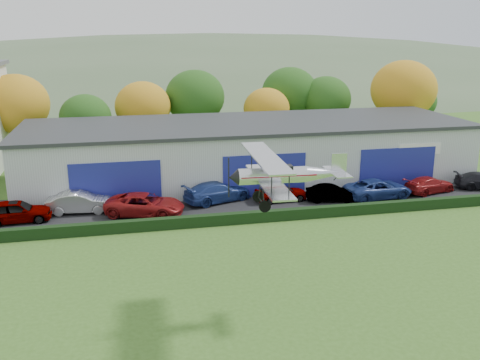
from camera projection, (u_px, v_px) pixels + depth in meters
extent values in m
plane|color=#3A601E|center=(283.00, 355.00, 22.72)|extent=(300.00, 300.00, 0.00)
cube|color=black|center=(244.00, 201.00, 43.07)|extent=(48.00, 9.00, 0.05)
cube|color=black|center=(258.00, 217.00, 38.46)|extent=(46.00, 0.60, 0.80)
cube|color=#B2B7BC|center=(248.00, 152.00, 49.39)|extent=(40.00, 12.00, 5.00)
cube|color=#2D3033|center=(248.00, 124.00, 48.67)|extent=(40.60, 12.60, 0.30)
cube|color=navy|center=(116.00, 185.00, 41.42)|extent=(7.00, 0.12, 3.60)
cube|color=navy|center=(265.00, 176.00, 43.89)|extent=(7.00, 0.12, 3.60)
cube|color=navy|center=(397.00, 168.00, 46.37)|extent=(7.00, 0.12, 3.60)
cylinder|color=#3D2614|center=(21.00, 146.00, 56.39)|extent=(0.36, 0.36, 3.15)
ellipsoid|color=#B48016|center=(16.00, 104.00, 55.18)|extent=(6.84, 6.84, 6.16)
cylinder|color=#3D2614|center=(88.00, 150.00, 56.05)|extent=(0.36, 0.36, 2.45)
ellipsoid|color=#1E4C14|center=(86.00, 117.00, 55.10)|extent=(5.32, 5.32, 4.79)
cylinder|color=#3D2614|center=(145.00, 142.00, 59.11)|extent=(0.36, 0.36, 2.80)
ellipsoid|color=#B48016|center=(143.00, 107.00, 58.04)|extent=(6.08, 6.08, 5.47)
cylinder|color=#3D2614|center=(196.00, 135.00, 62.18)|extent=(0.36, 0.36, 3.15)
ellipsoid|color=#1E4C14|center=(195.00, 97.00, 60.97)|extent=(6.84, 6.84, 6.16)
cylinder|color=#3D2614|center=(266.00, 138.00, 62.05)|extent=(0.36, 0.36, 2.45)
ellipsoid|color=#B48016|center=(267.00, 109.00, 61.10)|extent=(5.32, 5.32, 4.79)
cylinder|color=#3D2614|center=(324.00, 131.00, 65.53)|extent=(0.36, 0.36, 2.80)
ellipsoid|color=#1E4C14|center=(326.00, 99.00, 64.45)|extent=(6.08, 6.08, 5.47)
cylinder|color=#3D2614|center=(400.00, 132.00, 63.32)|extent=(0.36, 0.36, 3.50)
ellipsoid|color=#B48016|center=(404.00, 90.00, 61.97)|extent=(7.60, 7.60, 6.84)
cylinder|color=#3D2614|center=(413.00, 129.00, 68.05)|extent=(0.36, 0.36, 2.45)
ellipsoid|color=#1E4C14|center=(415.00, 102.00, 67.10)|extent=(5.32, 5.32, 4.79)
cylinder|color=#3D2614|center=(289.00, 128.00, 66.54)|extent=(0.36, 0.36, 3.15)
ellipsoid|color=#1E4C14|center=(290.00, 92.00, 65.32)|extent=(6.84, 6.84, 6.16)
ellipsoid|color=#4C6642|center=(212.00, 128.00, 162.63)|extent=(320.00, 196.00, 56.00)
ellipsoid|color=#4C6642|center=(421.00, 103.00, 175.55)|extent=(240.00, 126.00, 36.00)
imported|color=gray|center=(16.00, 211.00, 38.16)|extent=(4.93, 2.20, 1.65)
imported|color=silver|center=(80.00, 202.00, 40.19)|extent=(5.01, 2.10, 1.61)
imported|color=maroon|center=(145.00, 205.00, 39.64)|extent=(6.41, 4.39, 1.63)
imported|color=navy|center=(217.00, 192.00, 42.80)|extent=(6.03, 4.08, 1.62)
imported|color=gray|center=(281.00, 192.00, 42.97)|extent=(4.34, 1.96, 1.45)
imported|color=gray|center=(332.00, 193.00, 42.88)|extent=(4.27, 2.19, 1.34)
imported|color=navy|center=(378.00, 189.00, 43.68)|extent=(5.93, 3.25, 1.57)
imported|color=maroon|center=(429.00, 185.00, 45.23)|extent=(5.00, 3.02, 1.36)
cylinder|color=silver|center=(272.00, 176.00, 24.78)|extent=(3.27, 0.91, 0.77)
cone|color=silver|center=(325.00, 173.00, 25.20)|extent=(1.91, 0.85, 0.77)
cone|color=black|center=(234.00, 177.00, 24.48)|extent=(0.46, 0.79, 0.77)
cube|color=maroon|center=(278.00, 174.00, 24.81)|extent=(3.61, 0.94, 0.05)
cube|color=black|center=(281.00, 168.00, 24.75)|extent=(1.04, 0.56, 0.21)
cube|color=silver|center=(269.00, 181.00, 24.82)|extent=(1.34, 6.18, 0.09)
cube|color=silver|center=(265.00, 157.00, 24.48)|extent=(1.44, 6.52, 0.09)
cylinder|color=black|center=(272.00, 182.00, 22.50)|extent=(0.05, 0.05, 1.11)
cylinder|color=black|center=(289.00, 182.00, 22.62)|extent=(0.05, 0.05, 1.11)
cylinder|color=black|center=(252.00, 158.00, 26.70)|extent=(0.05, 0.05, 1.11)
cylinder|color=black|center=(267.00, 158.00, 26.83)|extent=(0.05, 0.05, 1.11)
cylinder|color=black|center=(267.00, 165.00, 24.28)|extent=(0.06, 0.19, 0.64)
cylinder|color=black|center=(264.00, 162.00, 24.84)|extent=(0.06, 0.19, 0.64)
cylinder|color=black|center=(263.00, 193.00, 24.55)|extent=(0.09, 0.59, 1.04)
cylinder|color=black|center=(260.00, 189.00, 25.23)|extent=(0.09, 0.59, 1.04)
cylinder|color=black|center=(261.00, 201.00, 25.03)|extent=(0.13, 1.62, 0.06)
cylinder|color=black|center=(265.00, 206.00, 24.30)|extent=(0.55, 0.14, 0.55)
cylinder|color=black|center=(258.00, 196.00, 25.76)|extent=(0.55, 0.14, 0.55)
cylinder|color=black|center=(337.00, 177.00, 25.35)|extent=(0.32, 0.07, 0.36)
cube|color=silver|center=(337.00, 172.00, 25.28)|extent=(0.87, 2.25, 0.05)
cube|color=silver|center=(339.00, 163.00, 25.18)|extent=(0.77, 0.09, 0.94)
cube|color=black|center=(229.00, 178.00, 24.44)|extent=(0.06, 0.10, 1.87)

